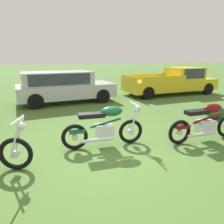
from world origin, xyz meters
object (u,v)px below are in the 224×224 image
at_px(motorcycle_maroon, 206,122).
at_px(car_silver, 62,85).
at_px(pickup_truck_yellow, 174,81).
at_px(shrub_low, 215,112).
at_px(motorcycle_green, 105,127).

relative_size(motorcycle_maroon, car_silver, 0.48).
bearing_deg(car_silver, pickup_truck_yellow, -2.34).
relative_size(car_silver, pickup_truck_yellow, 0.83).
bearing_deg(pickup_truck_yellow, motorcycle_maroon, -121.52).
bearing_deg(shrub_low, car_silver, 134.06).
bearing_deg(pickup_truck_yellow, motorcycle_green, -138.73).
distance_m(motorcycle_green, car_silver, 5.46).
height_order(motorcycle_maroon, shrub_low, motorcycle_maroon).
xyz_separation_m(car_silver, shrub_low, (4.49, -4.64, -0.61)).
relative_size(pickup_truck_yellow, shrub_low, 8.14).
distance_m(motorcycle_maroon, car_silver, 6.60).
xyz_separation_m(pickup_truck_yellow, shrub_low, (-1.84, -4.63, -0.52)).
height_order(motorcycle_maroon, car_silver, car_silver).
bearing_deg(motorcycle_green, motorcycle_maroon, -7.56).
bearing_deg(motorcycle_maroon, shrub_low, 39.41).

